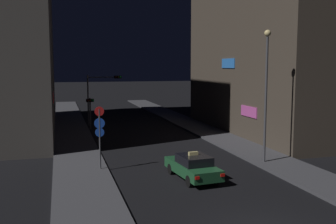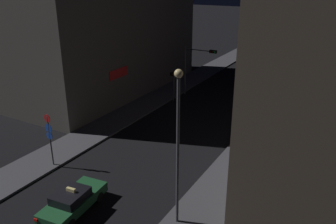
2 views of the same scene
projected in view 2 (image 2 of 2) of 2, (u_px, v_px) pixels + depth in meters
sidewalk_left at (161, 96)px, 39.93m from camera, size 3.33×61.10×0.16m
sidewalk_right at (275, 117)px, 34.03m from camera, size 3.33×61.10×0.16m
taxi at (73, 201)px, 20.26m from camera, size 2.22×4.60×1.62m
traffic_light_overhead at (196, 62)px, 38.68m from camera, size 3.78×0.42×5.54m
traffic_light_left_kerb at (174, 80)px, 37.73m from camera, size 0.80×0.42×3.24m
sign_pole_left at (49, 135)px, 24.45m from camera, size 0.64×0.10×3.89m
street_lamp_near_block at (178, 134)px, 17.54m from camera, size 0.43×0.43×8.68m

